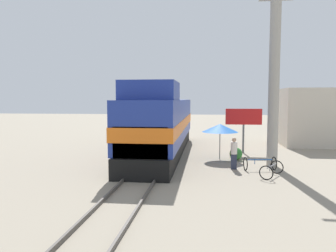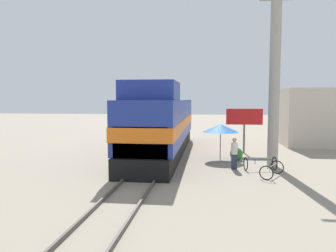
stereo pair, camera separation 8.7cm
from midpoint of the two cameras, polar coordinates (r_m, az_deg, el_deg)
The scene contains 12 objects.
ground_plane at distance 19.09m, azimuth -2.21°, elevation -6.51°, with size 120.00×120.00×0.00m, color gray.
rail_near at distance 19.20m, azimuth -4.34°, elevation -6.23°, with size 0.08×36.90×0.15m, color #4C4742.
rail_far at distance 18.98m, azimuth -0.06°, elevation -6.35°, with size 0.08×36.90×0.15m, color #4C4742.
locomotive at distance 22.02m, azimuth -0.86°, elevation 0.19°, with size 3.05×16.25×4.65m.
utility_pole at distance 18.85m, azimuth 18.22°, elevation 8.84°, with size 1.80×0.58×10.24m.
vendor_umbrella at distance 20.32m, azimuth 9.26°, elevation -0.35°, with size 2.20×2.20×2.19m.
billboard_sign at distance 23.06m, azimuth 13.26°, elevation 1.15°, with size 2.46×0.12×3.06m.
shrub_cluster at distance 20.45m, azimuth 11.95°, elevation -4.76°, with size 0.77×0.77×0.77m, color #2D722D.
person_bystander at distance 17.72m, azimuth 11.60°, elevation -4.48°, with size 0.34×0.34×1.69m.
bicycle at distance 17.85m, azimuth 15.87°, elevation -6.30°, with size 1.68×0.97×0.71m.
bicycle_spare at distance 16.56m, azimuth 17.78°, elevation -7.26°, with size 1.37×1.74×0.67m.
building_block_distant at distance 28.83m, azimuth 25.38°, elevation 1.41°, with size 6.16×4.20×4.56m, color beige.
Camera 2 is at (3.06, -18.48, 3.72)m, focal length 35.00 mm.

